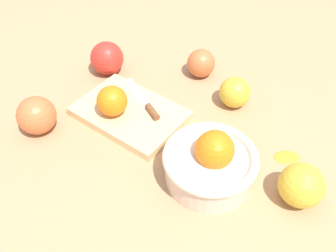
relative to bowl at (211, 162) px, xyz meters
name	(u,v)px	position (x,y,z in m)	size (l,w,h in m)	color
ground_plane	(179,134)	(0.10, -0.07, -0.04)	(2.40, 2.40, 0.00)	tan
bowl	(211,162)	(0.00, 0.00, 0.00)	(0.17, 0.17, 0.11)	beige
cutting_board	(130,113)	(0.22, -0.07, -0.04)	(0.23, 0.16, 0.02)	#DBB77F
orange_on_board	(112,101)	(0.24, -0.04, 0.01)	(0.06, 0.06, 0.06)	orange
knife	(146,103)	(0.20, -0.10, -0.02)	(0.14, 0.10, 0.01)	silver
apple_front_right	(201,63)	(0.15, -0.28, -0.01)	(0.07, 0.07, 0.07)	#CC6638
apple_back_left	(301,185)	(-0.15, -0.03, -0.01)	(0.08, 0.08, 0.08)	gold
apple_back_right	(37,115)	(0.36, 0.06, -0.01)	(0.08, 0.08, 0.08)	#CC6638
apple_front_left	(235,92)	(0.04, -0.21, -0.01)	(0.07, 0.07, 0.07)	gold
apple_front_right_2	(107,58)	(0.36, -0.17, 0.00)	(0.08, 0.08, 0.08)	red
citrus_peel	(287,156)	(-0.11, -0.12, -0.04)	(0.05, 0.04, 0.01)	orange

